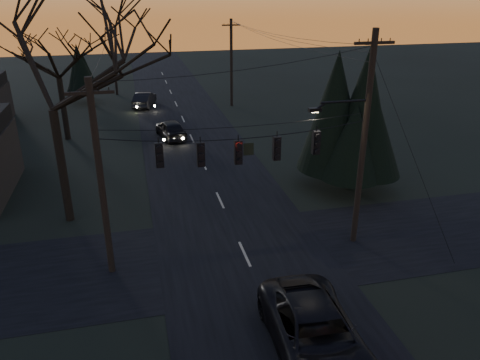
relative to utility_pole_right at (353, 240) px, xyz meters
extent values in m
cube|color=black|center=(-5.50, 10.00, 0.01)|extent=(8.00, 120.00, 0.02)
cube|color=black|center=(-5.50, 0.00, 0.01)|extent=(60.00, 7.00, 0.02)
cylinder|color=black|center=(-5.75, 0.00, 6.10)|extent=(11.50, 0.04, 0.04)
cylinder|color=black|center=(-13.76, 5.51, 3.00)|extent=(0.44, 0.44, 6.01)
cylinder|color=black|center=(2.43, 5.99, 0.80)|extent=(0.36, 0.36, 1.60)
cone|color=black|center=(2.43, 5.99, 4.49)|extent=(4.66, 4.66, 6.57)
cylinder|color=black|center=(-15.27, 20.19, 2.46)|extent=(0.44, 0.44, 4.92)
cylinder|color=black|center=(-14.38, 32.97, 0.80)|extent=(0.36, 0.36, 1.60)
cone|color=black|center=(-14.38, 32.97, 3.75)|extent=(3.57, 3.57, 5.10)
imported|color=black|center=(-4.70, -6.78, 0.86)|extent=(3.08, 6.27, 1.71)
imported|color=black|center=(-7.11, 18.58, 0.75)|extent=(2.50, 4.64, 1.50)
imported|color=black|center=(-8.70, 29.60, 0.74)|extent=(2.68, 4.74, 1.48)
camera|label=1|loc=(-10.01, -18.19, 11.71)|focal=35.00mm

